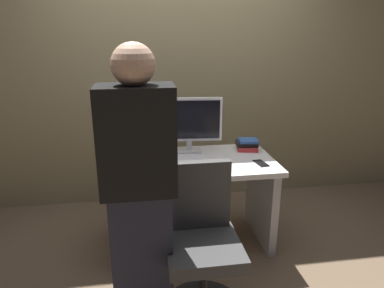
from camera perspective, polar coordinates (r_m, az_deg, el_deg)
ground_plane at (r=3.06m, az=-0.15°, el=-15.60°), size 9.00×9.00×0.00m
wall_back at (r=3.48m, az=-2.52°, el=14.74°), size 6.40×0.10×3.00m
desk at (r=2.81m, az=-0.16°, el=-7.14°), size 1.31×0.71×0.73m
office_chair at (r=2.21m, az=1.61°, el=-16.63°), size 0.52×0.52×0.94m
person_at_desk at (r=1.95m, az=-8.57°, el=-7.94°), size 0.40×0.24×1.64m
monitor at (r=2.86m, az=-0.48°, el=3.65°), size 0.54×0.16×0.46m
keyboard at (r=2.58m, az=-2.29°, el=-3.69°), size 0.43×0.13×0.02m
mouse at (r=2.62m, az=3.75°, el=-3.19°), size 0.06×0.10×0.03m
cup_near_keyboard at (r=2.52m, az=-9.40°, el=-3.42°), size 0.07×0.07×0.10m
book_stack at (r=2.99m, az=9.01°, el=-0.11°), size 0.20×0.18×0.09m
cell_phone at (r=2.71m, az=11.19°, el=-3.09°), size 0.09×0.15×0.01m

